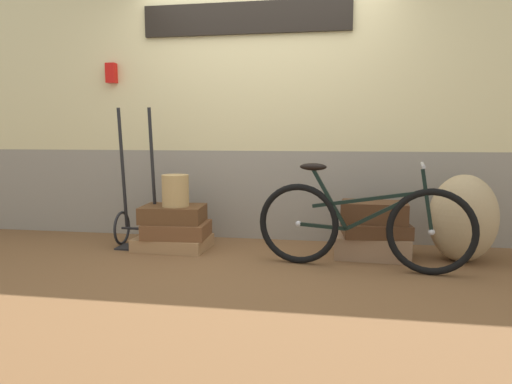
% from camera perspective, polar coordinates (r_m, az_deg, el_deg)
% --- Properties ---
extents(ground, '(9.78, 5.20, 0.06)m').
position_cam_1_polar(ground, '(4.05, -0.66, -8.56)').
color(ground, brown).
extents(station_building, '(7.78, 0.74, 2.72)m').
position_cam_1_polar(station_building, '(4.74, 1.31, 10.74)').
color(station_building, gray).
rests_on(station_building, ground).
extents(suitcase_0, '(0.69, 0.49, 0.11)m').
position_cam_1_polar(suitcase_0, '(4.43, -10.19, -6.15)').
color(suitcase_0, '#9E754C').
rests_on(suitcase_0, ground).
extents(suitcase_1, '(0.60, 0.46, 0.14)m').
position_cam_1_polar(suitcase_1, '(4.38, -9.71, -4.60)').
color(suitcase_1, brown).
rests_on(suitcase_1, suitcase_0).
extents(suitcase_2, '(0.59, 0.44, 0.15)m').
position_cam_1_polar(suitcase_2, '(4.40, -10.17, -2.66)').
color(suitcase_2, brown).
rests_on(suitcase_2, suitcase_1).
extents(suitcase_3, '(0.66, 0.48, 0.19)m').
position_cam_1_polar(suitcase_3, '(4.20, 14.14, -6.44)').
color(suitcase_3, '#937051').
rests_on(suitcase_3, ground).
extents(suitcase_4, '(0.59, 0.46, 0.11)m').
position_cam_1_polar(suitcase_4, '(4.15, 14.51, -4.43)').
color(suitcase_4, '#4C2D19').
rests_on(suitcase_4, suitcase_3).
extents(suitcase_5, '(0.58, 0.38, 0.18)m').
position_cam_1_polar(suitcase_5, '(4.14, 14.34, -2.40)').
color(suitcase_5, '#4C2D19').
rests_on(suitcase_5, suitcase_4).
extents(wicker_basket, '(0.25, 0.25, 0.29)m').
position_cam_1_polar(wicker_basket, '(4.33, -9.90, 0.18)').
color(wicker_basket, tan).
rests_on(wicker_basket, suitcase_2).
extents(luggage_trolley, '(0.39, 0.38, 1.31)m').
position_cam_1_polar(luggage_trolley, '(4.56, -14.28, -2.88)').
color(luggage_trolley, black).
rests_on(luggage_trolley, ground).
extents(burlap_sack, '(0.56, 0.47, 0.74)m').
position_cam_1_polar(burlap_sack, '(4.24, 24.16, -2.98)').
color(burlap_sack, tan).
rests_on(burlap_sack, ground).
extents(bicycle, '(1.68, 0.46, 0.85)m').
position_cam_1_polar(bicycle, '(3.75, 12.85, -3.99)').
color(bicycle, black).
rests_on(bicycle, ground).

